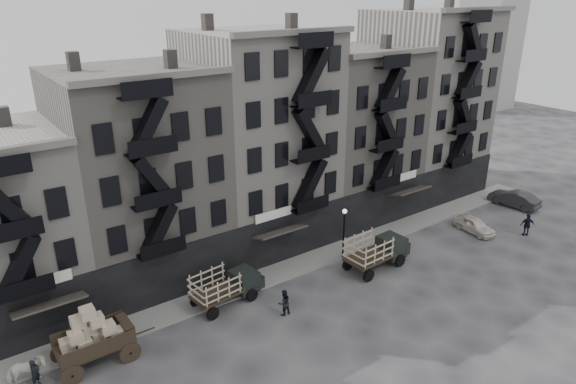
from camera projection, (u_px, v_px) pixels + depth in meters
ground at (335, 285)px, 37.01m from camera, size 140.00×140.00×0.00m
sidewalk at (304, 263)px, 39.81m from camera, size 55.00×2.50×0.15m
building_midwest at (140, 177)px, 36.21m from camera, size 10.00×11.35×16.20m
building_center at (259, 141)px, 41.26m from camera, size 10.00×11.35×18.20m
building_mideast at (351, 133)px, 47.06m from camera, size 10.00×11.35×16.20m
building_east at (425, 104)px, 51.92m from camera, size 10.00×11.35×19.20m
lamp_post at (344, 227)px, 39.56m from camera, size 0.36×0.36×4.28m
horse at (27, 371)px, 27.44m from camera, size 2.16×1.27×1.71m
wagon at (90, 332)px, 28.54m from camera, size 4.44×2.40×3.75m
stake_truck_west at (226, 284)px, 34.40m from camera, size 5.30×2.59×2.57m
stake_truck_east at (377, 248)px, 38.79m from camera, size 5.75×2.60×2.83m
car_east at (474, 225)px, 44.82m from camera, size 1.96×4.02×1.32m
car_far at (514, 199)px, 50.07m from camera, size 2.13×4.92×1.57m
pedestrian_west at (35, 373)px, 27.36m from camera, size 0.71×0.69×1.64m
pedestrian_mid at (284, 303)px, 33.34m from camera, size 0.89×0.70×1.81m
policeman at (527, 225)px, 44.02m from camera, size 1.22×1.11×2.00m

